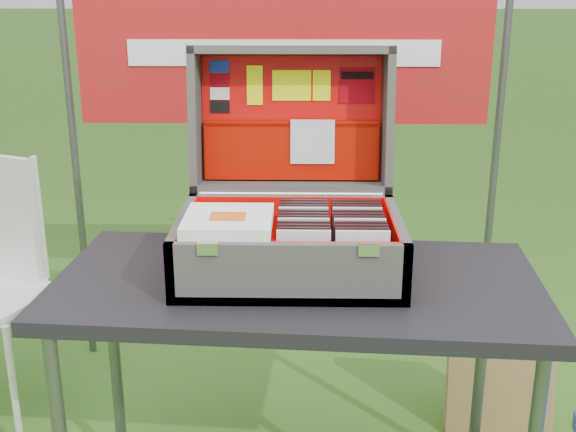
{
  "coord_description": "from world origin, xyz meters",
  "views": [
    {
      "loc": [
        0.07,
        -1.74,
        1.57
      ],
      "look_at": [
        0.04,
        0.1,
        0.96
      ],
      "focal_mm": 45.0,
      "sensor_mm": 36.0,
      "label": 1
    }
  ],
  "objects": [
    {
      "name": "table",
      "position": [
        0.06,
        0.04,
        0.4
      ],
      "size": [
        1.33,
        0.74,
        0.81
      ],
      "primitive_type": null,
      "rotation": [
        0.0,
        0.0,
        -0.07
      ],
      "color": "black",
      "rests_on": "ground"
    },
    {
      "name": "table_top",
      "position": [
        0.06,
        0.04,
        0.79
      ],
      "size": [
        1.33,
        0.74,
        0.04
      ],
      "primitive_type": "cube",
      "rotation": [
        0.0,
        0.0,
        -0.07
      ],
      "color": "black",
      "rests_on": "ground"
    },
    {
      "name": "table_leg_bl",
      "position": [
        -0.53,
        0.31,
        0.38
      ],
      "size": [
        0.04,
        0.04,
        0.77
      ],
      "primitive_type": "cylinder",
      "color": "#59595B",
      "rests_on": "ground"
    },
    {
      "name": "table_leg_br",
      "position": [
        0.65,
        0.31,
        0.38
      ],
      "size": [
        0.04,
        0.04,
        0.77
      ],
      "primitive_type": "cylinder",
      "color": "#59595B",
      "rests_on": "ground"
    },
    {
      "name": "suitcase",
      "position": [
        0.04,
        0.14,
        1.09
      ],
      "size": [
        0.6,
        0.59,
        0.57
      ],
      "primitive_type": null,
      "color": "#514D45",
      "rests_on": "table"
    },
    {
      "name": "suitcase_base_bottom",
      "position": [
        0.04,
        0.08,
        0.82
      ],
      "size": [
        0.6,
        0.43,
        0.02
      ],
      "primitive_type": "cube",
      "color": "#514D45",
      "rests_on": "table_top"
    },
    {
      "name": "suitcase_base_wall_front",
      "position": [
        0.04,
        -0.12,
        0.89
      ],
      "size": [
        0.6,
        0.02,
        0.16
      ],
      "primitive_type": "cube",
      "color": "#514D45",
      "rests_on": "table_top"
    },
    {
      "name": "suitcase_base_wall_back",
      "position": [
        0.04,
        0.28,
        0.89
      ],
      "size": [
        0.6,
        0.02,
        0.16
      ],
      "primitive_type": "cube",
      "color": "#514D45",
      "rests_on": "table_top"
    },
    {
      "name": "suitcase_base_wall_left",
      "position": [
        -0.25,
        0.08,
        0.89
      ],
      "size": [
        0.02,
        0.43,
        0.16
      ],
      "primitive_type": "cube",
      "color": "#514D45",
      "rests_on": "table_top"
    },
    {
      "name": "suitcase_base_wall_right",
      "position": [
        0.33,
        0.08,
        0.89
      ],
      "size": [
        0.02,
        0.43,
        0.16
      ],
      "primitive_type": "cube",
      "color": "#514D45",
      "rests_on": "table_top"
    },
    {
      "name": "suitcase_liner_floor",
      "position": [
        0.04,
        0.08,
        0.83
      ],
      "size": [
        0.55,
        0.38,
        0.01
      ],
      "primitive_type": "cube",
      "color": "#E50F00",
      "rests_on": "suitcase_base_bottom"
    },
    {
      "name": "suitcase_latch_left",
      "position": [
        -0.15,
        -0.14,
        0.96
      ],
      "size": [
        0.05,
        0.01,
        0.03
      ],
      "primitive_type": "cube",
      "color": "silver",
      "rests_on": "suitcase_base_wall_front"
    },
    {
      "name": "suitcase_latch_right",
      "position": [
        0.23,
        -0.14,
        0.96
      ],
      "size": [
        0.05,
        0.01,
        0.03
      ],
      "primitive_type": "cube",
      "color": "silver",
      "rests_on": "suitcase_base_wall_front"
    },
    {
      "name": "suitcase_hinge",
      "position": [
        0.04,
        0.29,
        0.97
      ],
      "size": [
        0.54,
        0.02,
        0.02
      ],
      "primitive_type": "cylinder",
      "rotation": [
        0.0,
        1.57,
        0.0
      ],
      "color": "silver",
      "rests_on": "suitcase_base_wall_back"
    },
    {
      "name": "suitcase_lid_back",
      "position": [
        0.04,
        0.46,
        1.16
      ],
      "size": [
        0.6,
        0.07,
        0.43
      ],
      "primitive_type": "cube",
      "rotation": [
        -1.69,
        0.0,
        0.0
      ],
      "color": "#514D45",
      "rests_on": "suitcase_base_wall_back"
    },
    {
      "name": "suitcase_lid_rim_far",
      "position": [
        0.04,
        0.42,
        1.37
      ],
      "size": [
        0.6,
        0.16,
        0.04
      ],
      "primitive_type": "cube",
      "rotation": [
        -1.69,
        0.0,
        0.0
      ],
      "color": "#514D45",
      "rests_on": "suitcase_lid_back"
    },
    {
      "name": "suitcase_lid_rim_near",
      "position": [
        0.04,
        0.37,
        0.97
      ],
      "size": [
        0.6,
        0.16,
        0.04
      ],
      "primitive_type": "cube",
      "rotation": [
        -1.69,
        0.0,
        0.0
      ],
      "color": "#514D45",
      "rests_on": "suitcase_lid_back"
    },
    {
      "name": "suitcase_lid_rim_left",
      "position": [
        -0.25,
        0.4,
        1.17
      ],
      "size": [
        0.02,
        0.21,
        0.44
      ],
      "primitive_type": "cube",
      "rotation": [
        -1.69,
        0.0,
        0.0
      ],
      "color": "#514D45",
      "rests_on": "suitcase_lid_back"
    },
    {
      "name": "suitcase_lid_rim_right",
      "position": [
        0.33,
        0.4,
        1.17
      ],
      "size": [
        0.02,
        0.21,
        0.44
      ],
      "primitive_type": "cube",
      "rotation": [
        -1.69,
        0.0,
        0.0
      ],
      "color": "#514D45",
      "rests_on": "suitcase_lid_back"
    },
    {
      "name": "suitcase_lid_liner",
      "position": [
        0.04,
        0.45,
        1.16
      ],
      "size": [
        0.55,
        0.05,
        0.37
      ],
      "primitive_type": "cube",
      "rotation": [
        -1.69,
        0.0,
        0.0
      ],
      "color": "#E50F00",
      "rests_on": "suitcase_lid_back"
    },
    {
      "name": "suitcase_liner_wall_front",
      "position": [
        0.04,
        -0.11,
        0.9
      ],
      "size": [
        0.55,
        0.01,
        0.14
      ],
      "primitive_type": "cube",
      "color": "#E50F00",
      "rests_on": "suitcase_base_bottom"
    },
    {
      "name": "suitcase_liner_wall_back",
      "position": [
        0.04,
        0.26,
        0.9
      ],
      "size": [
        0.55,
        0.01,
        0.14
      ],
      "primitive_type": "cube",
      "color": "#E50F00",
      "rests_on": "suitcase_base_bottom"
    },
    {
      "name": "suitcase_liner_wall_left",
      "position": [
        -0.23,
        0.08,
        0.9
      ],
      "size": [
        0.01,
        0.38,
        0.14
      ],
      "primitive_type": "cube",
      "color": "#E50F00",
      "rests_on": "suitcase_base_bottom"
    },
    {
      "name": "suitcase_liner_wall_right",
      "position": [
        0.31,
        0.08,
        0.9
      ],
      "size": [
        0.01,
        0.38,
        0.14
      ],
      "primitive_type": "cube",
      "color": "#E50F00",
      "rests_on": "suitcase_base_bottom"
    },
    {
      "name": "suitcase_lid_pocket",
      "position": [
        0.04,
        0.42,
        1.07
      ],
      "size": [
        0.53,
        0.05,
        0.17
      ],
      "primitive_type": "cube",
      "rotation": [
        -1.69,
        0.0,
        0.0
      ],
      "color": "#A40C00",
      "rests_on": "suitcase_lid_liner"
    },
    {
      "name": "suitcase_pocket_edge",
      "position": [
        0.04,
        0.42,
        1.15
      ],
      "size": [
        0.52,
        0.02,
        0.02
      ],
      "primitive_type": "cube",
      "rotation": [
        -1.69,
        0.0,
        0.0
      ],
      "color": "#A40C00",
      "rests_on": "suitcase_lid_pocket"
    },
    {
      "name": "suitcase_pocket_cd",
      "position": [
        0.1,
        0.4,
        1.1
      ],
      "size": [
        0.13,
        0.03,
        0.13
      ],
      "primitive_type": "cube",
      "rotation": [
        -1.69,
        0.0,
        0.0
      ],
      "color": "silver",
      "rests_on": "suitcase_lid_pocket"
    },
    {
      "name": "lid_sticker_cc_a",
      "position": [
        -0.18,
        0.46,
        1.32
      ],
      "size": [
        0.06,
        0.01,
        0.04
      ],
      "primitive_type": "cube",
      "rotation": [
        -1.69,
        0.0,
        0.0
      ],
      "color": "#1933B2",
      "rests_on": "suitcase_lid_liner"
    },
    {
      "name": "lid_sticker_cc_b",
      "position": [
        -0.18,
        0.46,
        1.28
      ],
      "size": [
        0.06,
        0.01,
        0.04
      ],
      "primitive_type": "cube",
      "rotation": [
        -1.69,
        0.0,
        0.0
      ],
      "color": "#9A000A",
      "rests_on": "suitcase_lid_liner"
    },
    {
      "name": "lid_sticker_cc_c",
      "position": [
        -0.18,
        0.45,
        1.24
      ],
      "size": [
        0.06,
        0.01,
        0.04
      ],
      "primitive_type": "cube",
      "rotation": [
        -1.69,
        0.0,
        0.0
      ],
      "color": "white",
      "rests_on": "suitcase_lid_liner"
    },
    {
      "name": "lid_sticker_cc_d",
      "position": [
        -0.18,
        0.45,
        1.2
      ],
      "size": [
        0.06,
        0.01,
        0.04
      ],
      "primitive_type": "cube",
      "rotation": [
        -1.69,
        0.0,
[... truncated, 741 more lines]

